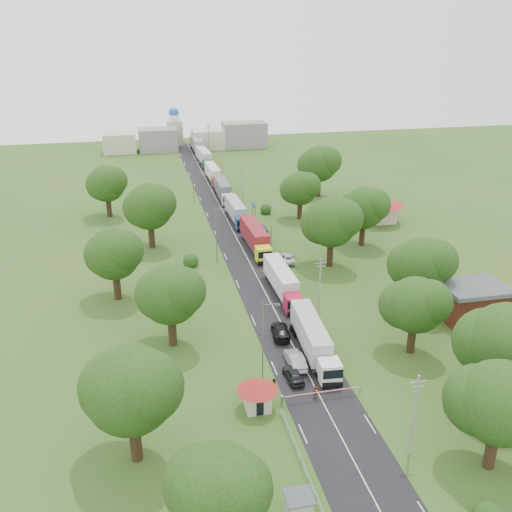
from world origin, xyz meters
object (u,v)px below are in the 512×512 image
object	(u,v)px
boom_barrier	(310,394)
info_sign	(254,208)
car_lane_front	(293,375)
truck_0	(313,338)
car_lane_mid	(295,360)
guard_booth	(257,391)
pedestrian_near	(316,392)

from	to	relation	value
boom_barrier	info_sign	bearing A→B (deg)	83.76
info_sign	car_lane_front	distance (m)	56.31
boom_barrier	truck_0	distance (m)	9.79
car_lane_mid	guard_booth	bearing A→B (deg)	48.28
truck_0	car_lane_front	size ratio (longest dim) A/B	3.57
guard_booth	info_sign	xyz separation A→B (m)	(12.40, 60.00, 0.84)
info_sign	boom_barrier	bearing A→B (deg)	-96.24
car_lane_mid	pedestrian_near	bearing A→B (deg)	93.76
guard_booth	pedestrian_near	xyz separation A→B (m)	(6.65, 0.42, -1.33)
info_sign	car_lane_mid	size ratio (longest dim) A/B	0.83
boom_barrier	truck_0	bearing A→B (deg)	70.85
boom_barrier	truck_0	size ratio (longest dim) A/B	0.62
guard_booth	car_lane_front	bearing A→B (deg)	39.11
car_lane_front	info_sign	bearing A→B (deg)	-100.94
info_sign	truck_0	xyz separation A→B (m)	(-3.38, -50.84, -0.82)
boom_barrier	info_sign	world-z (taller)	info_sign
guard_booth	car_lane_mid	bearing A→B (deg)	48.51
boom_barrier	guard_booth	distance (m)	5.98
guard_booth	car_lane_mid	distance (m)	9.44
boom_barrier	truck_0	world-z (taller)	truck_0
boom_barrier	car_lane_mid	size ratio (longest dim) A/B	1.86
car_lane_front	truck_0	bearing A→B (deg)	-131.40
boom_barrier	guard_booth	size ratio (longest dim) A/B	2.10
guard_booth	pedestrian_near	world-z (taller)	guard_booth
guard_booth	car_lane_front	distance (m)	6.82
boom_barrier	car_lane_front	world-z (taller)	car_lane_front
boom_barrier	info_sign	xyz separation A→B (m)	(6.56, 60.00, 2.11)
truck_0	pedestrian_near	world-z (taller)	truck_0
info_sign	truck_0	size ratio (longest dim) A/B	0.28
boom_barrier	guard_booth	world-z (taller)	guard_booth
car_lane_mid	pedestrian_near	size ratio (longest dim) A/B	2.96
truck_0	pedestrian_near	size ratio (longest dim) A/B	8.89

